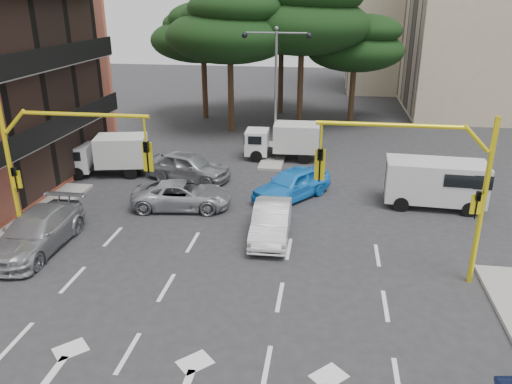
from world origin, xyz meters
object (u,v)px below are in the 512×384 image
(car_silver_cross_b, at_px, (189,166))
(box_truck_b, at_px, (283,141))
(car_white_hatch, at_px, (271,221))
(car_silver_cross_a, at_px, (182,195))
(car_blue_compact, at_px, (292,184))
(box_truck_a, at_px, (107,156))
(van_white, at_px, (434,184))
(signal_mast_right, at_px, (431,177))
(car_silver_wagon, at_px, (37,232))
(street_lamp_center, at_px, (276,70))
(signal_mast_left, at_px, (52,159))

(car_silver_cross_b, bearing_deg, box_truck_b, -32.11)
(car_white_hatch, xyz_separation_m, car_silver_cross_a, (-4.61, 2.49, -0.06))
(car_blue_compact, relative_size, car_silver_cross_b, 0.96)
(car_silver_cross_a, height_order, box_truck_a, box_truck_a)
(car_silver_cross_a, xyz_separation_m, van_white, (11.96, 2.02, 0.50))
(signal_mast_right, bearing_deg, car_silver_cross_a, 153.98)
(car_silver_wagon, bearing_deg, car_silver_cross_a, 47.29)
(car_silver_wagon, distance_m, van_white, 17.92)
(car_silver_cross_a, bearing_deg, car_white_hatch, -125.15)
(car_silver_cross_b, height_order, box_truck_b, box_truck_b)
(signal_mast_right, relative_size, street_lamp_center, 0.77)
(car_silver_wagon, bearing_deg, car_blue_compact, 35.57)
(car_white_hatch, bearing_deg, van_white, 29.89)
(car_silver_cross_a, bearing_deg, box_truck_a, 47.01)
(van_white, bearing_deg, car_silver_cross_b, -95.29)
(street_lamp_center, height_order, car_silver_cross_a, street_lamp_center)
(box_truck_a, bearing_deg, van_white, -109.05)
(car_white_hatch, bearing_deg, car_blue_compact, 81.94)
(car_silver_cross_a, distance_m, van_white, 12.14)
(street_lamp_center, relative_size, van_white, 1.69)
(car_silver_wagon, height_order, car_silver_cross_b, car_silver_cross_b)
(signal_mast_right, relative_size, car_blue_compact, 1.33)
(signal_mast_right, xyz_separation_m, car_white_hatch, (-5.65, 2.52, -3.17))
(van_white, bearing_deg, car_silver_cross_a, -77.49)
(car_white_hatch, relative_size, car_silver_wagon, 0.83)
(car_blue_compact, bearing_deg, car_white_hatch, -59.37)
(signal_mast_left, xyz_separation_m, box_truck_a, (-2.20, 9.07, -2.76))
(car_blue_compact, bearing_deg, signal_mast_left, -103.33)
(signal_mast_right, bearing_deg, box_truck_b, 114.82)
(box_truck_a, bearing_deg, signal_mast_left, -178.79)
(signal_mast_right, height_order, car_white_hatch, signal_mast_right)
(car_silver_wagon, xyz_separation_m, box_truck_a, (-1.00, 9.01, 0.37))
(car_white_hatch, xyz_separation_m, box_truck_a, (-10.15, 6.55, 0.42))
(car_white_hatch, distance_m, car_silver_wagon, 9.48)
(car_silver_wagon, height_order, van_white, van_white)
(street_lamp_center, distance_m, box_truck_b, 4.36)
(street_lamp_center, xyz_separation_m, car_silver_cross_b, (-4.20, -5.15, -4.63))
(street_lamp_center, xyz_separation_m, car_blue_compact, (1.66, -7.00, -4.66))
(car_white_hatch, bearing_deg, car_silver_cross_b, 128.51)
(car_silver_cross_a, xyz_separation_m, box_truck_b, (4.01, 8.50, 0.48))
(car_silver_wagon, relative_size, box_truck_a, 1.14)
(car_white_hatch, xyz_separation_m, car_silver_cross_b, (-5.36, 6.35, 0.09))
(car_blue_compact, distance_m, box_truck_a, 10.86)
(signal_mast_right, bearing_deg, car_blue_compact, 126.29)
(signal_mast_right, height_order, box_truck_a, signal_mast_right)
(car_white_hatch, bearing_deg, signal_mast_left, -164.11)
(signal_mast_left, distance_m, box_truck_b, 15.63)
(signal_mast_left, bearing_deg, signal_mast_right, 0.00)
(signal_mast_left, relative_size, street_lamp_center, 0.77)
(van_white, relative_size, box_truck_b, 1.00)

